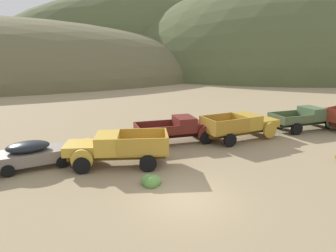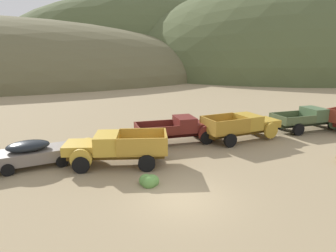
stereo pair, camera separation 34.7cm
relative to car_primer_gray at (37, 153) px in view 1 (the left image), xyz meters
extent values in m
plane|color=#998460|center=(7.01, -6.00, -0.82)|extent=(300.00, 300.00, 0.00)
ellipsoid|color=#4C5633|center=(24.88, 76.44, -0.82)|extent=(102.58, 50.92, 46.97)
ellipsoid|color=#4C5633|center=(62.85, 64.23, -0.82)|extent=(103.02, 83.62, 50.48)
cube|color=slate|center=(-0.13, -0.03, -0.14)|extent=(4.75, 2.61, 0.68)
ellipsoid|color=black|center=(-0.40, -0.08, 0.46)|extent=(2.60, 1.97, 0.57)
ellipsoid|color=slate|center=(1.85, 0.38, -0.07)|extent=(1.25, 1.57, 0.61)
cylinder|color=black|center=(1.41, -0.60, -0.48)|extent=(0.71, 0.33, 0.68)
cylinder|color=black|center=(1.06, 1.11, -0.48)|extent=(0.71, 0.33, 0.68)
cylinder|color=black|center=(-1.32, -1.16, -0.48)|extent=(0.71, 0.33, 0.68)
cylinder|color=black|center=(-1.67, 0.55, -0.48)|extent=(0.71, 0.33, 0.68)
cube|color=brown|center=(4.51, -1.04, -0.16)|extent=(5.70, 2.10, 0.36)
cube|color=gold|center=(2.48, -0.63, 0.30)|extent=(2.09, 2.12, 0.55)
cube|color=#B7B2A8|center=(1.67, -0.47, 0.27)|extent=(0.32, 1.23, 0.44)
cylinder|color=gold|center=(2.93, 0.37, -0.06)|extent=(1.21, 0.41, 1.20)
cylinder|color=gold|center=(2.50, -1.73, -0.06)|extent=(1.21, 0.41, 1.20)
cube|color=gold|center=(3.99, -0.93, 0.55)|extent=(1.68, 2.29, 1.05)
cube|color=black|center=(3.42, -0.82, 0.76)|extent=(0.40, 1.74, 0.59)
cube|color=#B5882D|center=(6.01, -1.34, 0.08)|extent=(3.21, 2.69, 0.12)
cube|color=#B5882D|center=(6.23, -0.28, 0.62)|extent=(2.80, 0.66, 0.95)
cube|color=#B5882D|center=(5.80, -2.40, 0.62)|extent=(2.80, 0.66, 0.95)
cube|color=#B5882D|center=(7.35, -1.61, 0.62)|extent=(0.53, 2.15, 0.95)
cylinder|color=black|center=(2.49, -1.79, -0.34)|extent=(1.00, 0.46, 0.96)
cylinder|color=black|center=(6.47, -0.28, -0.34)|extent=(1.00, 0.46, 0.96)
cylinder|color=black|center=(6.02, -2.50, -0.34)|extent=(1.00, 0.46, 0.96)
cube|color=black|center=(9.22, 2.19, -0.16)|extent=(5.76, 1.01, 0.36)
cube|color=maroon|center=(11.34, 2.23, 0.30)|extent=(1.84, 1.65, 0.55)
cube|color=#B7B2A8|center=(12.19, 2.24, 0.27)|extent=(0.10, 1.12, 0.44)
cylinder|color=maroon|center=(11.12, 1.26, -0.06)|extent=(1.20, 0.20, 1.20)
cylinder|color=maroon|center=(11.08, 3.19, -0.06)|extent=(1.20, 0.20, 1.20)
cube|color=maroon|center=(9.77, 2.20, 0.55)|extent=(1.36, 1.89, 1.05)
cube|color=black|center=(10.37, 2.21, 0.76)|extent=(0.08, 1.59, 0.59)
cube|color=maroon|center=(7.65, 2.17, 0.08)|extent=(2.94, 2.00, 0.12)
cube|color=maroon|center=(7.67, 1.19, 0.42)|extent=(2.91, 0.15, 0.55)
cube|color=maroon|center=(7.64, 3.14, 0.42)|extent=(2.91, 0.15, 0.55)
cube|color=maroon|center=(6.26, 2.14, 0.42)|extent=(0.13, 1.95, 0.55)
cylinder|color=black|center=(11.12, 1.21, -0.34)|extent=(0.96, 0.30, 0.96)
cylinder|color=black|center=(11.08, 3.24, -0.34)|extent=(0.96, 0.30, 0.96)
cylinder|color=black|center=(7.43, 1.15, -0.34)|extent=(0.96, 0.30, 0.96)
cylinder|color=black|center=(7.39, 3.18, -0.34)|extent=(0.96, 0.30, 0.96)
cube|color=#593D12|center=(14.08, 1.55, -0.16)|extent=(5.86, 1.93, 0.36)
cube|color=#B28928|center=(16.18, 1.90, 0.30)|extent=(2.09, 2.04, 0.55)
cube|color=#B7B2A8|center=(17.02, 2.04, 0.27)|extent=(0.28, 1.20, 0.44)
cylinder|color=#B28928|center=(16.11, 0.83, -0.06)|extent=(1.21, 0.38, 1.20)
cylinder|color=#B28928|center=(15.76, 2.89, -0.06)|extent=(1.21, 0.38, 1.20)
cube|color=#B28928|center=(14.62, 1.64, 0.55)|extent=(1.65, 2.21, 1.05)
cube|color=black|center=(15.21, 1.74, 0.76)|extent=(0.33, 1.70, 0.59)
cube|color=#A47826|center=(12.52, 1.29, 0.08)|extent=(3.23, 2.56, 0.12)
cube|color=#A47826|center=(12.69, 0.25, 0.62)|extent=(2.89, 0.58, 0.95)
cube|color=#A47826|center=(12.34, 2.33, 0.62)|extent=(2.89, 0.58, 0.95)
cube|color=#A47826|center=(11.14, 1.05, 0.62)|extent=(0.45, 2.10, 0.95)
cylinder|color=black|center=(15.75, 2.94, -0.34)|extent=(0.99, 0.44, 0.96)
cylinder|color=black|center=(12.46, 0.16, -0.34)|extent=(0.99, 0.44, 0.96)
cylinder|color=black|center=(12.10, 2.33, -0.34)|extent=(0.99, 0.44, 0.96)
cube|color=#232B1B|center=(20.78, 2.58, -0.16)|extent=(5.93, 1.33, 0.36)
cube|color=#47603D|center=(22.94, 2.72, 0.30)|extent=(1.96, 1.83, 0.55)
cube|color=#B7B2A8|center=(23.80, 2.77, 0.27)|extent=(0.15, 1.18, 0.44)
cylinder|color=#47603D|center=(22.76, 1.69, -0.06)|extent=(1.21, 0.26, 1.20)
cylinder|color=#47603D|center=(22.63, 3.72, -0.06)|extent=(1.21, 0.26, 1.20)
cube|color=#47603D|center=(21.33, 2.62, 0.55)|extent=(1.48, 2.05, 1.05)
cube|color=black|center=(21.94, 2.66, 0.76)|extent=(0.16, 1.67, 0.59)
cube|color=#495735|center=(19.17, 2.48, 0.08)|extent=(3.10, 2.24, 0.12)
cube|color=#495735|center=(19.23, 1.45, 0.42)|extent=(2.97, 0.29, 0.55)
cube|color=#495735|center=(19.10, 3.51, 0.42)|extent=(2.97, 0.29, 0.55)
cube|color=#495735|center=(17.75, 2.39, 0.42)|extent=(0.23, 2.06, 0.55)
cylinder|color=black|center=(22.62, 3.77, -0.34)|extent=(0.98, 0.34, 0.96)
cylinder|color=black|center=(18.99, 1.40, -0.34)|extent=(0.98, 0.34, 0.96)
cylinder|color=black|center=(18.85, 3.53, -0.34)|extent=(0.98, 0.34, 0.96)
cube|color=maroon|center=(23.40, 2.42, 0.62)|extent=(2.97, 1.11, 0.95)
cylinder|color=black|center=(23.15, 2.38, -0.34)|extent=(1.00, 0.58, 0.96)
ellipsoid|color=#3D702D|center=(19.66, 6.09, -0.63)|extent=(0.65, 0.59, 0.67)
ellipsoid|color=#3D702D|center=(19.54, 5.91, -0.63)|extent=(0.69, 0.62, 0.67)
ellipsoid|color=#3D702D|center=(19.51, 6.01, -0.68)|extent=(0.58, 0.52, 0.50)
ellipsoid|color=#5B8E42|center=(5.67, -4.06, -0.63)|extent=(0.70, 0.63, 0.68)
ellipsoid|color=#5B8E42|center=(5.93, -4.20, -0.63)|extent=(0.78, 0.70, 0.68)
ellipsoid|color=#5B8E42|center=(5.78, -4.36, -0.62)|extent=(0.74, 0.67, 0.70)
ellipsoid|color=#3D702D|center=(21.80, 5.26, -0.67)|extent=(0.73, 0.66, 0.55)
ellipsoid|color=#3D702D|center=(21.86, 5.51, -0.53)|extent=(1.06, 0.95, 1.05)
ellipsoid|color=#3D702D|center=(10.48, 4.97, -0.52)|extent=(1.18, 1.06, 1.06)
ellipsoid|color=#3D702D|center=(10.31, 5.13, -0.56)|extent=(0.96, 0.86, 0.92)
ellipsoid|color=#3D702D|center=(10.65, 5.06, -0.65)|extent=(0.80, 0.72, 0.59)
camera|label=1|loc=(2.84, -17.55, 5.80)|focal=31.55mm
camera|label=2|loc=(3.17, -17.64, 5.80)|focal=31.55mm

